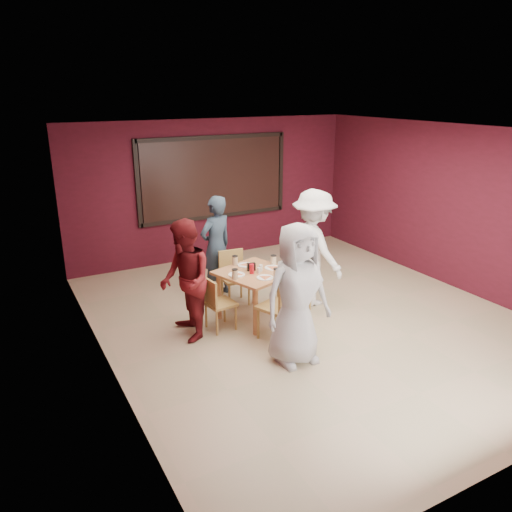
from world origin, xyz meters
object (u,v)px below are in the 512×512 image
chair_back (234,274)px  chair_right (298,278)px  dining_table (255,277)px  diner_right (313,248)px  diner_front (297,295)px  chair_front (282,304)px  diner_left (185,281)px  chair_left (216,301)px  diner_back (216,246)px

chair_back → chair_right: 1.06m
dining_table → diner_right: size_ratio=0.64×
dining_table → diner_front: (-0.14, -1.35, 0.25)m
dining_table → chair_front: bearing=-90.0°
chair_front → diner_left: bearing=148.1°
dining_table → chair_left: (-0.67, -0.08, -0.21)m
chair_front → chair_right: chair_front is taller
chair_left → diner_left: bearing=-179.7°
diner_front → diner_back: (0.01, 2.48, -0.06)m
dining_table → diner_back: 1.16m
dining_table → diner_left: 1.14m
diner_right → diner_left: bearing=88.5°
dining_table → diner_right: diner_right is taller
chair_right → diner_left: 1.91m
chair_back → chair_left: size_ratio=1.07×
dining_table → chair_back: size_ratio=1.40×
diner_front → diner_back: diner_front is taller
chair_back → diner_back: bearing=105.4°
chair_back → diner_right: size_ratio=0.46×
diner_left → chair_left: bearing=96.3°
chair_left → diner_right: diner_right is taller
dining_table → diner_right: (1.10, 0.08, 0.27)m
chair_back → diner_back: size_ratio=0.50×
chair_back → diner_left: (-1.12, -0.80, 0.36)m
diner_front → diner_back: bearing=89.9°
chair_back → diner_front: diner_front is taller
chair_back → diner_left: diner_left is taller
chair_right → diner_left: bearing=-178.0°
diner_front → diner_right: bearing=49.2°
dining_table → chair_right: chair_right is taller
chair_left → dining_table: bearing=6.5°
diner_back → diner_right: bearing=122.5°
chair_left → diner_back: 1.39m
chair_back → chair_right: bearing=-43.7°
chair_back → chair_front: bearing=-89.8°
chair_front → diner_back: diner_back is taller
diner_front → diner_right: 1.88m
dining_table → diner_back: size_ratio=0.71×
diner_front → diner_left: (-0.99, 1.27, -0.07)m
chair_left → diner_left: size_ratio=0.47×
diner_back → diner_right: diner_right is taller
chair_front → chair_left: size_ratio=1.19×
chair_left → diner_right: bearing=4.9°
diner_back → diner_right: 1.62m
diner_back → diner_left: (-1.01, -1.21, -0.00)m
chair_right → diner_front: bearing=-123.9°
diner_front → diner_back: 2.48m
diner_front → diner_back: size_ratio=1.07×
chair_left → chair_right: (1.43, 0.06, 0.07)m
chair_front → diner_front: diner_front is taller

